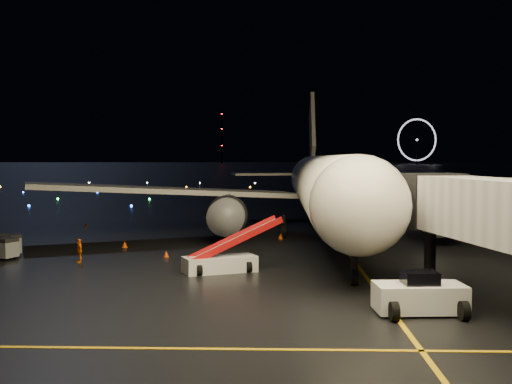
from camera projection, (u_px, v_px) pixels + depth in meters
ground at (264, 172)px, 334.67m from camera, size 2000.00×2000.00×0.00m
lane_centre at (349, 254)px, 49.85m from camera, size 0.25×80.00×0.02m
airliner at (325, 153)px, 61.80m from camera, size 56.52×53.71×15.99m
pushback_tug at (420, 292)px, 30.94m from camera, size 4.42×2.54×2.03m
belt_loader at (220, 247)px, 41.99m from camera, size 7.12×4.52×3.37m
crew_c at (80, 251)px, 45.84m from camera, size 0.81×1.09×1.72m
safety_cone_0 at (166, 254)px, 48.38m from camera, size 0.50×0.50×0.48m
safety_cone_1 at (281, 236)px, 59.09m from camera, size 0.62×0.62×0.53m
safety_cone_2 at (125, 244)px, 53.49m from camera, size 0.61×0.61×0.55m
safety_cone_3 at (86, 225)px, 68.99m from camera, size 0.55×0.55×0.50m
ferris_wheel at (417, 142)px, 746.97m from camera, size 49.33×16.80×52.00m
radio_mast at (222, 137)px, 774.01m from camera, size 1.80×1.80×64.00m
taxiway_lights at (248, 191)px, 141.05m from camera, size 164.00×92.00×0.36m
baggage_cart_0 at (5, 246)px, 48.64m from camera, size 2.22×1.77×1.67m
baggage_cart_2 at (3, 249)px, 47.28m from camera, size 2.25×1.96×1.60m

